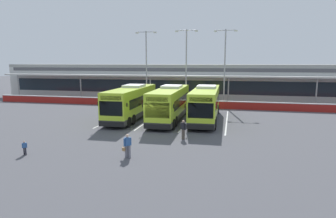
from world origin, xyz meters
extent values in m
plane|color=#4C4C51|center=(0.00, 0.00, 0.00)|extent=(200.00, 200.00, 0.00)
cube|color=silver|center=(0.00, 27.00, 2.75)|extent=(70.00, 10.00, 5.50)
cube|color=#19232D|center=(0.00, 21.98, 2.30)|extent=(66.00, 0.08, 2.20)
cube|color=#4C4C51|center=(0.00, 21.97, 5.15)|extent=(68.00, 0.08, 0.60)
cube|color=beige|center=(0.00, 20.50, 4.20)|extent=(67.00, 3.00, 0.24)
cube|color=gray|center=(0.00, 27.00, 5.75)|extent=(70.00, 10.00, 0.50)
cylinder|color=#999999|center=(-31.00, 19.30, 2.10)|extent=(0.20, 0.20, 4.20)
cylinder|color=#999999|center=(-18.60, 19.30, 2.10)|extent=(0.20, 0.20, 4.20)
cylinder|color=#999999|center=(-6.20, 19.30, 2.10)|extent=(0.20, 0.20, 4.20)
cylinder|color=#999999|center=(6.20, 19.30, 2.10)|extent=(0.20, 0.20, 4.20)
cylinder|color=#999999|center=(18.60, 19.30, 2.10)|extent=(0.20, 0.20, 4.20)
cube|color=maroon|center=(0.00, 14.50, 0.50)|extent=(60.00, 0.36, 1.00)
cube|color=#B2B2B2|center=(0.00, 14.50, 1.05)|extent=(60.00, 0.40, 0.10)
cube|color=#B7DB2D|center=(-4.39, 5.32, 1.91)|extent=(2.73, 12.04, 3.19)
cube|color=#333333|center=(-4.39, 5.32, 0.59)|extent=(2.76, 12.06, 0.56)
cube|color=black|center=(-4.39, 5.72, 2.15)|extent=(2.73, 9.64, 0.96)
cube|color=black|center=(-4.29, -0.63, 2.05)|extent=(2.31, 0.14, 1.40)
cube|color=black|center=(-4.29, -0.64, 3.05)|extent=(2.05, 0.11, 0.40)
cube|color=silver|center=(-4.40, 6.32, 3.64)|extent=(2.09, 2.83, 0.28)
cube|color=black|center=(-4.29, -0.74, 0.55)|extent=(2.45, 0.20, 0.44)
cube|color=black|center=(-2.84, -0.26, 2.40)|extent=(0.08, 0.12, 0.36)
cube|color=black|center=(-5.75, -0.31, 2.40)|extent=(0.08, 0.12, 0.36)
cylinder|color=black|center=(-3.26, 9.93, 0.52)|extent=(0.34, 1.04, 1.04)
cylinder|color=black|center=(-5.65, 9.90, 0.52)|extent=(0.34, 1.04, 1.04)
cylinder|color=black|center=(-3.14, 2.14, 0.52)|extent=(0.34, 1.04, 1.04)
cylinder|color=black|center=(-5.53, 2.10, 0.52)|extent=(0.34, 1.04, 1.04)
cylinder|color=black|center=(-3.12, 0.74, 0.52)|extent=(0.34, 1.04, 1.04)
cylinder|color=black|center=(-5.51, 0.70, 0.52)|extent=(0.34, 1.04, 1.04)
cube|color=#B7DB2D|center=(0.09, 5.30, 1.91)|extent=(2.73, 12.04, 3.19)
cube|color=#333333|center=(0.09, 5.30, 0.59)|extent=(2.76, 12.06, 0.56)
cube|color=black|center=(0.09, 5.70, 2.15)|extent=(2.73, 9.64, 0.96)
cube|color=black|center=(0.19, -0.65, 2.05)|extent=(2.31, 0.14, 1.40)
cube|color=black|center=(0.19, -0.66, 3.05)|extent=(2.05, 0.11, 0.40)
cube|color=silver|center=(0.08, 6.30, 3.64)|extent=(2.09, 2.83, 0.28)
cube|color=black|center=(0.19, -0.76, 0.55)|extent=(2.45, 0.20, 0.44)
cube|color=black|center=(1.64, -0.28, 2.40)|extent=(0.08, 0.12, 0.36)
cube|color=black|center=(-1.27, -0.32, 2.40)|extent=(0.08, 0.12, 0.36)
cylinder|color=black|center=(1.22, 9.92, 0.52)|extent=(0.34, 1.04, 1.04)
cylinder|color=black|center=(-1.17, 9.88, 0.52)|extent=(0.34, 1.04, 1.04)
cylinder|color=black|center=(1.34, 2.12, 0.52)|extent=(0.34, 1.04, 1.04)
cylinder|color=black|center=(-1.05, 2.08, 0.52)|extent=(0.34, 1.04, 1.04)
cylinder|color=black|center=(1.36, 0.72, 0.52)|extent=(0.34, 1.04, 1.04)
cylinder|color=black|center=(-1.03, 0.68, 0.52)|extent=(0.34, 1.04, 1.04)
cube|color=#B7DB2D|center=(3.96, 6.00, 1.91)|extent=(2.73, 12.04, 3.19)
cube|color=#333333|center=(3.96, 6.00, 0.59)|extent=(2.76, 12.06, 0.56)
cube|color=black|center=(3.95, 6.40, 2.15)|extent=(2.73, 9.64, 0.96)
cube|color=black|center=(4.05, 0.05, 2.05)|extent=(2.31, 0.14, 1.40)
cube|color=black|center=(4.05, 0.04, 3.05)|extent=(2.05, 0.11, 0.40)
cube|color=silver|center=(3.94, 7.00, 3.64)|extent=(2.09, 2.83, 0.28)
cube|color=black|center=(4.05, -0.06, 0.55)|extent=(2.45, 0.20, 0.44)
cube|color=black|center=(5.50, 0.42, 2.40)|extent=(0.08, 0.12, 0.36)
cube|color=black|center=(2.59, 0.38, 2.40)|extent=(0.08, 0.12, 0.36)
cylinder|color=black|center=(5.08, 10.62, 0.52)|extent=(0.34, 1.04, 1.04)
cylinder|color=black|center=(2.69, 10.58, 0.52)|extent=(0.34, 1.04, 1.04)
cylinder|color=black|center=(5.20, 2.82, 0.52)|extent=(0.34, 1.04, 1.04)
cylinder|color=black|center=(2.81, 2.78, 0.52)|extent=(0.34, 1.04, 1.04)
cylinder|color=black|center=(5.22, 1.42, 0.52)|extent=(0.34, 1.04, 1.04)
cylinder|color=black|center=(2.83, 1.38, 0.52)|extent=(0.34, 1.04, 1.04)
cube|color=silver|center=(-6.30, 6.00, 0.00)|extent=(0.14, 13.00, 0.01)
cube|color=silver|center=(-2.10, 6.00, 0.00)|extent=(0.14, 13.00, 0.01)
cube|color=silver|center=(2.10, 6.00, 0.00)|extent=(0.14, 13.00, 0.01)
cube|color=silver|center=(6.30, 6.00, 0.00)|extent=(0.14, 13.00, 0.01)
cube|color=slate|center=(-0.05, -7.94, 0.42)|extent=(0.23, 0.23, 0.84)
cube|color=slate|center=(0.15, -7.91, 0.42)|extent=(0.23, 0.23, 0.84)
cube|color=#2D5693|center=(0.05, -7.93, 1.12)|extent=(0.39, 0.40, 0.56)
cube|color=#2D5693|center=(-0.10, -8.09, 1.09)|extent=(0.13, 0.13, 0.54)
cube|color=#2D5693|center=(0.21, -7.77, 1.09)|extent=(0.13, 0.13, 0.54)
sphere|color=#DBB293|center=(0.05, -7.93, 1.51)|extent=(0.22, 0.22, 0.22)
cube|color=olive|center=(-0.16, -8.12, 0.63)|extent=(0.28, 0.28, 0.22)
cylinder|color=olive|center=(-0.16, -8.12, 0.81)|extent=(0.02, 0.02, 0.16)
cube|color=#4C4238|center=(2.86, -2.34, 0.42)|extent=(0.21, 0.23, 0.84)
cube|color=#4C4238|center=(2.94, -2.53, 0.42)|extent=(0.21, 0.23, 0.84)
cube|color=black|center=(2.90, -2.43, 1.12)|extent=(0.40, 0.37, 0.56)
cube|color=black|center=(2.71, -2.32, 1.09)|extent=(0.13, 0.13, 0.54)
cube|color=black|center=(3.09, -2.55, 1.09)|extent=(0.13, 0.13, 0.54)
sphere|color=tan|center=(2.90, -2.43, 1.51)|extent=(0.22, 0.22, 0.22)
cube|color=black|center=(-7.14, -8.96, 0.26)|extent=(0.14, 0.14, 0.52)
cube|color=black|center=(-7.02, -8.95, 0.26)|extent=(0.14, 0.14, 0.52)
cube|color=#2D5693|center=(-7.08, -8.95, 0.69)|extent=(0.25, 0.24, 0.35)
cube|color=#2D5693|center=(-7.18, -9.04, 0.68)|extent=(0.08, 0.08, 0.33)
cube|color=#2D5693|center=(-6.98, -8.86, 0.68)|extent=(0.08, 0.08, 0.33)
sphere|color=tan|center=(-7.08, -8.95, 0.94)|extent=(0.14, 0.14, 0.14)
cylinder|color=#9E9EA3|center=(-6.10, 16.94, 5.50)|extent=(0.20, 0.20, 11.00)
cylinder|color=#9E9EA3|center=(-6.10, 16.94, 10.85)|extent=(2.80, 0.10, 0.10)
cube|color=silver|center=(-7.50, 16.94, 10.75)|extent=(0.44, 0.28, 0.20)
cube|color=silver|center=(-4.70, 16.94, 10.75)|extent=(0.44, 0.28, 0.20)
cylinder|color=#9E9EA3|center=(0.15, 16.12, 5.50)|extent=(0.20, 0.20, 11.00)
cylinder|color=#9E9EA3|center=(0.15, 16.12, 10.85)|extent=(2.80, 0.10, 0.10)
cube|color=silver|center=(-1.25, 16.12, 10.75)|extent=(0.44, 0.28, 0.20)
cube|color=silver|center=(1.55, 16.12, 10.75)|extent=(0.44, 0.28, 0.20)
cylinder|color=#9E9EA3|center=(5.60, 17.20, 5.50)|extent=(0.20, 0.20, 11.00)
cylinder|color=#9E9EA3|center=(5.60, 17.20, 10.85)|extent=(2.80, 0.10, 0.10)
cube|color=silver|center=(4.20, 17.20, 10.75)|extent=(0.44, 0.28, 0.20)
cube|color=silver|center=(7.00, 17.20, 10.75)|extent=(0.44, 0.28, 0.20)
camera|label=1|loc=(6.73, -25.43, 6.31)|focal=30.71mm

